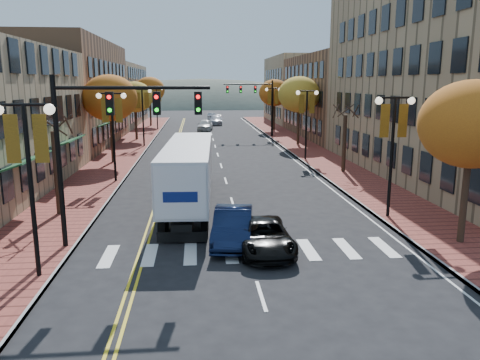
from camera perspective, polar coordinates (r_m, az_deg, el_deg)
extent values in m
plane|color=black|center=(17.25, 1.67, -11.06)|extent=(200.00, 200.00, 0.00)
cube|color=brown|center=(49.24, -13.52, 3.73)|extent=(4.00, 85.00, 0.15)
cube|color=brown|center=(49.95, 7.42, 4.07)|extent=(4.00, 85.00, 0.15)
cube|color=brown|center=(53.93, -21.84, 9.69)|extent=(12.00, 24.00, 11.00)
cube|color=#9E8966|center=(78.26, -16.65, 9.88)|extent=(12.00, 26.00, 9.50)
cube|color=brown|center=(61.32, 14.39, 9.84)|extent=(15.00, 24.00, 10.00)
cube|color=#9E8966|center=(82.37, 9.23, 10.81)|extent=(15.00, 20.00, 11.00)
cylinder|color=#382619|center=(25.19, -21.45, 0.80)|extent=(0.28, 0.28, 4.20)
cylinder|color=#382619|center=(40.60, -15.35, 5.58)|extent=(0.28, 0.28, 4.90)
ellipsoid|color=#C36B16|center=(40.41, -15.57, 9.61)|extent=(4.48, 4.48, 3.81)
cylinder|color=#382619|center=(56.38, -12.58, 7.17)|extent=(0.28, 0.28, 4.55)
ellipsoid|color=yellow|center=(56.24, -12.70, 9.85)|extent=(4.16, 4.16, 3.54)
cylinder|color=#382619|center=(74.22, -10.88, 8.47)|extent=(0.28, 0.28, 5.04)
ellipsoid|color=#C36B16|center=(74.12, -10.97, 10.74)|extent=(4.61, 4.61, 3.92)
cylinder|color=#382619|center=(21.32, 25.77, -0.96)|extent=(0.28, 0.28, 4.55)
ellipsoid|color=#C36B16|center=(20.95, 26.42, 6.12)|extent=(4.16, 4.16, 3.54)
cylinder|color=#382619|center=(35.79, 12.60, 4.37)|extent=(0.28, 0.28, 4.20)
cylinder|color=#382619|center=(51.14, 7.13, 7.10)|extent=(0.28, 0.28, 4.90)
ellipsoid|color=yellow|center=(50.99, 7.21, 10.31)|extent=(4.48, 4.48, 3.81)
cylinder|color=#382619|center=(66.82, 4.17, 8.18)|extent=(0.28, 0.28, 4.76)
ellipsoid|color=#C36B16|center=(66.70, 4.21, 10.56)|extent=(4.35, 4.35, 3.70)
cylinder|color=black|center=(17.12, -24.05, -1.72)|extent=(0.16, 0.16, 6.00)
cylinder|color=black|center=(16.74, -24.91, 8.32)|extent=(1.60, 0.10, 0.10)
sphere|color=#FFF2CC|center=(16.50, -22.22, 7.98)|extent=(0.36, 0.36, 0.36)
cube|color=orange|center=(16.97, -26.02, 4.52)|extent=(0.45, 0.03, 1.60)
cube|color=orange|center=(16.67, -23.12, 4.66)|extent=(0.45, 0.03, 1.60)
cylinder|color=black|center=(32.47, -15.16, 4.84)|extent=(0.16, 0.16, 6.00)
cylinder|color=black|center=(32.26, -15.45, 10.14)|extent=(1.60, 0.10, 0.10)
sphere|color=#FFF2CC|center=(32.41, -16.85, 9.80)|extent=(0.36, 0.36, 0.36)
sphere|color=#FFF2CC|center=(32.14, -14.01, 9.94)|extent=(0.36, 0.36, 0.36)
cube|color=orange|center=(32.39, -16.13, 8.15)|extent=(0.45, 0.03, 1.60)
cube|color=orange|center=(32.23, -14.55, 8.22)|extent=(0.45, 0.03, 1.60)
cylinder|color=black|center=(50.22, -11.73, 7.33)|extent=(0.16, 0.16, 6.00)
cylinder|color=black|center=(50.09, -11.88, 10.75)|extent=(1.60, 0.10, 0.10)
sphere|color=#FFF2CC|center=(50.19, -12.80, 10.54)|extent=(0.36, 0.36, 0.36)
sphere|color=#FFF2CC|center=(50.01, -10.95, 10.61)|extent=(0.36, 0.36, 0.36)
cube|color=orange|center=(50.17, -12.34, 9.47)|extent=(0.45, 0.03, 1.60)
cube|color=orange|center=(50.07, -11.31, 9.51)|extent=(0.45, 0.03, 1.60)
cylinder|color=black|center=(68.10, -10.09, 8.50)|extent=(0.16, 0.16, 6.00)
cylinder|color=black|center=(68.01, -10.18, 11.02)|extent=(1.60, 0.10, 0.10)
sphere|color=#FFF2CC|center=(68.08, -10.86, 10.87)|extent=(0.36, 0.36, 0.36)
sphere|color=#FFF2CC|center=(67.95, -9.49, 10.92)|extent=(0.36, 0.36, 0.36)
cube|color=orange|center=(68.07, -10.53, 10.08)|extent=(0.45, 0.03, 1.60)
cube|color=orange|center=(67.99, -9.77, 10.11)|extent=(0.45, 0.03, 1.60)
cylinder|color=black|center=(24.03, 17.96, 2.36)|extent=(0.16, 0.16, 6.00)
cylinder|color=black|center=(23.76, 18.42, 9.52)|extent=(1.60, 0.10, 0.10)
sphere|color=#FFF2CC|center=(23.45, 16.58, 9.24)|extent=(0.36, 0.36, 0.36)
sphere|color=#FFF2CC|center=(24.09, 20.16, 9.07)|extent=(0.36, 0.36, 0.36)
cube|color=orange|center=(23.64, 17.24, 6.91)|extent=(0.45, 0.03, 1.60)
cube|color=orange|center=(24.00, 19.24, 6.84)|extent=(0.45, 0.03, 1.60)
cylinder|color=black|center=(41.06, 8.08, 6.51)|extent=(0.16, 0.16, 6.00)
cylinder|color=black|center=(40.90, 8.20, 10.70)|extent=(1.60, 0.10, 0.10)
sphere|color=#FFF2CC|center=(40.72, 7.08, 10.51)|extent=(0.36, 0.36, 0.36)
sphere|color=#FFF2CC|center=(41.09, 9.30, 10.46)|extent=(0.36, 0.36, 0.36)
cube|color=orange|center=(40.83, 7.53, 9.17)|extent=(0.45, 0.03, 1.60)
cube|color=orange|center=(41.04, 8.78, 9.14)|extent=(0.45, 0.03, 1.60)
cylinder|color=black|center=(58.67, 4.01, 8.15)|extent=(0.16, 0.16, 6.00)
cylinder|color=black|center=(58.55, 4.05, 11.08)|extent=(1.60, 0.10, 0.10)
sphere|color=#FFF2CC|center=(58.43, 3.26, 10.94)|extent=(0.36, 0.36, 0.36)
sphere|color=#FFF2CC|center=(58.69, 4.84, 10.92)|extent=(0.36, 0.36, 0.36)
cube|color=orange|center=(58.51, 3.60, 10.01)|extent=(0.45, 0.03, 1.60)
cube|color=orange|center=(58.65, 4.48, 10.00)|extent=(0.45, 0.03, 1.60)
cylinder|color=black|center=(19.81, -21.18, 1.70)|extent=(0.20, 0.20, 7.00)
cylinder|color=black|center=(18.94, -12.95, 10.90)|extent=(6.00, 0.14, 0.14)
cube|color=black|center=(19.09, -15.58, 8.97)|extent=(0.30, 0.25, 0.90)
sphere|color=#FF0C0C|center=(18.94, -15.69, 9.70)|extent=(0.16, 0.16, 0.16)
cube|color=black|center=(18.86, -10.12, 9.19)|extent=(0.30, 0.25, 0.90)
sphere|color=#FF0C0C|center=(18.71, -10.18, 9.93)|extent=(0.16, 0.16, 0.16)
cube|color=black|center=(18.80, -5.13, 9.31)|extent=(0.30, 0.25, 0.90)
sphere|color=#FF0C0C|center=(18.65, -5.14, 10.06)|extent=(0.16, 0.16, 0.16)
cylinder|color=black|center=(58.62, 3.92, 8.64)|extent=(0.20, 0.20, 7.00)
cylinder|color=black|center=(58.13, 0.98, 11.59)|extent=(6.00, 0.14, 0.14)
cube|color=black|center=(58.24, 1.88, 11.00)|extent=(0.30, 0.25, 0.90)
sphere|color=#FF0C0C|center=(58.10, 1.89, 11.24)|extent=(0.16, 0.16, 0.16)
cube|color=black|center=(58.04, 0.08, 11.00)|extent=(0.30, 0.25, 0.90)
sphere|color=#FF0C0C|center=(57.90, 0.09, 11.25)|extent=(0.16, 0.16, 0.16)
cube|color=black|center=(57.91, -1.55, 11.00)|extent=(0.30, 0.25, 0.90)
sphere|color=#FF0C0C|center=(57.77, -1.54, 11.24)|extent=(0.16, 0.16, 0.16)
cube|color=black|center=(25.17, -6.21, -1.94)|extent=(1.39, 11.55, 0.31)
cube|color=silver|center=(24.85, -6.29, 1.53)|extent=(2.81, 11.61, 2.48)
cube|color=black|center=(31.96, -5.51, 2.31)|extent=(2.33, 2.75, 2.22)
cylinder|color=black|center=(20.91, -9.48, -5.78)|extent=(0.35, 0.90, 0.89)
cylinder|color=black|center=(20.77, -4.35, -5.77)|extent=(0.35, 0.90, 0.89)
cylinder|color=black|center=(21.92, -9.16, -4.95)|extent=(0.35, 0.90, 0.89)
cylinder|color=black|center=(21.79, -4.28, -4.93)|extent=(0.35, 0.90, 0.89)
cylinder|color=black|center=(31.17, -7.27, 0.12)|extent=(0.35, 0.90, 0.89)
cylinder|color=black|center=(31.07, -3.85, 0.15)|extent=(0.35, 0.90, 0.89)
cylinder|color=black|center=(33.07, -7.02, 0.80)|extent=(0.35, 0.90, 0.89)
cylinder|color=black|center=(32.99, -3.80, 0.83)|extent=(0.35, 0.90, 0.89)
imported|color=black|center=(19.88, -0.86, -5.63)|extent=(2.17, 4.69, 1.49)
imported|color=black|center=(19.03, 2.96, -6.82)|extent=(2.16, 4.57, 1.26)
imported|color=silver|center=(66.68, -4.27, 6.70)|extent=(2.48, 4.99, 1.64)
imported|color=#B4B3BC|center=(76.37, -2.97, 7.31)|extent=(2.33, 5.24, 1.49)
imported|color=#A4A4AB|center=(85.43, -3.47, 7.72)|extent=(1.68, 4.11, 1.33)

